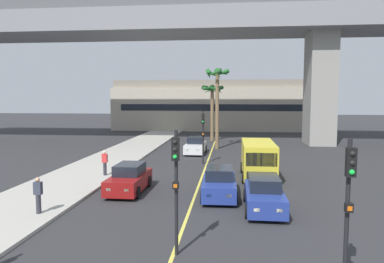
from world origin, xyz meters
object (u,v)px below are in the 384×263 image
at_px(traffic_light_right_far_corner, 349,195).
at_px(palm_tree_mid_median, 217,86).
at_px(pedestrian_near_crosswalk, 38,195).
at_px(car_queue_fourth, 264,195).
at_px(car_queue_front, 129,179).
at_px(delivery_van, 258,159).
at_px(traffic_light_median_near, 176,176).
at_px(pedestrian_mid_block, 105,162).
at_px(car_queue_third, 219,184).
at_px(car_queue_second, 196,146).
at_px(palm_tree_near_median, 212,96).
at_px(traffic_light_median_far, 203,130).

xyz_separation_m(traffic_light_right_far_corner, palm_tree_mid_median, (-4.49, 27.32, 3.71)).
bearing_deg(pedestrian_near_crosswalk, car_queue_fourth, 11.61).
distance_m(car_queue_front, pedestrian_near_crosswalk, 5.38).
height_order(delivery_van, traffic_light_median_near, traffic_light_median_near).
xyz_separation_m(delivery_van, pedestrian_mid_block, (-10.00, -0.86, -0.29)).
height_order(delivery_van, palm_tree_mid_median, palm_tree_mid_median).
bearing_deg(car_queue_third, car_queue_fourth, -42.79).
bearing_deg(delivery_van, traffic_light_right_far_corner, -84.68).
height_order(car_queue_second, pedestrian_near_crosswalk, pedestrian_near_crosswalk).
height_order(car_queue_fourth, delivery_van, delivery_van).
bearing_deg(pedestrian_mid_block, car_queue_second, 65.34).
bearing_deg(palm_tree_near_median, car_queue_front, -97.89).
height_order(car_queue_third, traffic_light_median_far, traffic_light_median_far).
bearing_deg(palm_tree_mid_median, palm_tree_near_median, 97.43).
relative_size(car_queue_second, pedestrian_near_crosswalk, 2.56).
height_order(traffic_light_right_far_corner, palm_tree_mid_median, palm_tree_mid_median).
distance_m(traffic_light_right_far_corner, pedestrian_mid_block, 17.43).
relative_size(car_queue_fourth, delivery_van, 0.78).
distance_m(car_queue_second, pedestrian_mid_block, 11.84).
bearing_deg(delivery_van, traffic_light_median_far, 130.73).
bearing_deg(pedestrian_near_crosswalk, palm_tree_near_median, 77.93).
bearing_deg(pedestrian_near_crosswalk, car_queue_second, 74.69).
bearing_deg(pedestrian_near_crosswalk, traffic_light_right_far_corner, -24.25).
height_order(car_queue_fourth, pedestrian_mid_block, pedestrian_mid_block).
bearing_deg(delivery_van, pedestrian_mid_block, -175.08).
bearing_deg(traffic_light_median_far, car_queue_fourth, -71.77).
relative_size(car_queue_front, car_queue_second, 0.99).
xyz_separation_m(car_queue_fourth, palm_tree_near_median, (-3.84, 26.71, 4.68)).
distance_m(delivery_van, pedestrian_near_crosswalk, 13.49).
relative_size(car_queue_second, pedestrian_mid_block, 2.56).
distance_m(car_queue_second, car_queue_third, 14.92).
bearing_deg(traffic_light_right_far_corner, car_queue_fourth, 101.79).
xyz_separation_m(car_queue_third, delivery_van, (2.37, 4.78, 0.57)).
relative_size(delivery_van, traffic_light_median_far, 1.25).
bearing_deg(car_queue_fourth, delivery_van, 88.26).
xyz_separation_m(car_queue_front, traffic_light_right_far_corner, (8.70, -9.77, 1.99)).
bearing_deg(car_queue_fourth, car_queue_second, 106.24).
height_order(car_queue_second, pedestrian_mid_block, pedestrian_mid_block).
distance_m(car_queue_fourth, pedestrian_mid_block, 11.45).
distance_m(car_queue_third, car_queue_fourth, 2.95).
bearing_deg(delivery_van, car_queue_front, -150.14).
bearing_deg(car_queue_front, traffic_light_right_far_corner, -48.32).
bearing_deg(traffic_light_median_near, palm_tree_near_median, 90.88).
height_order(car_queue_third, traffic_light_right_far_corner, traffic_light_right_far_corner).
relative_size(traffic_light_right_far_corner, traffic_light_median_far, 1.00).
height_order(traffic_light_median_far, palm_tree_near_median, palm_tree_near_median).
relative_size(traffic_light_median_near, palm_tree_mid_median, 0.51).
xyz_separation_m(traffic_light_median_far, pedestrian_mid_block, (-6.05, -5.45, -1.72)).
bearing_deg(delivery_van, car_queue_second, 117.10).
bearing_deg(car_queue_third, traffic_light_right_far_corner, -68.31).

